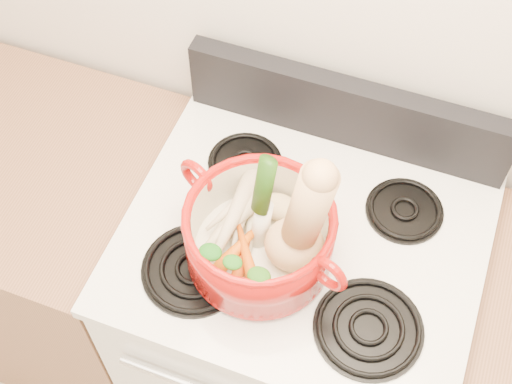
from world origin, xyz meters
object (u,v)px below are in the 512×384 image
at_px(dutch_oven, 259,236).
at_px(stove_body, 294,327).
at_px(leek, 261,205).
at_px(squash, 299,219).

bearing_deg(dutch_oven, stove_body, 70.04).
height_order(dutch_oven, leek, leek).
bearing_deg(dutch_oven, leek, 121.51).
height_order(dutch_oven, squash, squash).
bearing_deg(stove_body, leek, -140.49).
distance_m(dutch_oven, squash, 0.13).
distance_m(stove_body, leek, 0.67).
xyz_separation_m(stove_body, dutch_oven, (-0.07, -0.08, 0.58)).
bearing_deg(dutch_oven, squash, 21.20).
xyz_separation_m(stove_body, leek, (-0.08, -0.06, 0.67)).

